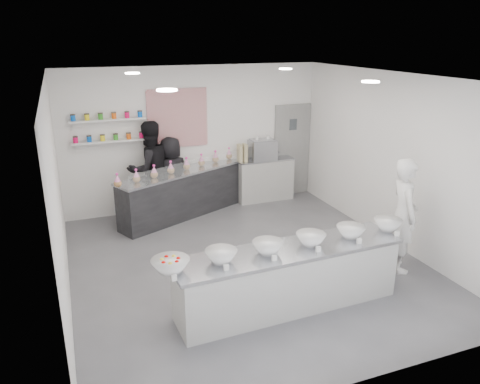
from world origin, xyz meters
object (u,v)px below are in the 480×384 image
at_px(woman_prep, 403,215).
at_px(staff_left, 150,169).
at_px(back_bar, 188,192).
at_px(staff_right, 172,175).
at_px(prep_counter, 288,278).
at_px(espresso_machine, 262,150).
at_px(espresso_ledge, 265,180).

xyz_separation_m(woman_prep, staff_left, (-3.25, 3.76, 0.07)).
xyz_separation_m(back_bar, staff_right, (-0.26, 0.25, 0.32)).
bearing_deg(back_bar, prep_counter, -109.18).
distance_m(espresso_machine, woman_prep, 3.86).
xyz_separation_m(prep_counter, back_bar, (-0.38, 3.88, 0.05)).
bearing_deg(staff_right, espresso_ledge, 169.62).
bearing_deg(espresso_machine, woman_prep, -78.69).
bearing_deg(back_bar, woman_prep, -78.84).
distance_m(espresso_ledge, staff_left, 2.62).
distance_m(prep_counter, espresso_ledge, 4.41).
distance_m(prep_counter, staff_right, 4.20).
bearing_deg(espresso_machine, prep_counter, -108.73).
xyz_separation_m(espresso_machine, woman_prep, (0.76, -3.78, -0.26)).
bearing_deg(espresso_machine, staff_left, -179.51).
bearing_deg(staff_left, espresso_machine, 164.12).
relative_size(espresso_ledge, woman_prep, 0.70).
height_order(back_bar, espresso_machine, espresso_machine).
bearing_deg(prep_counter, woman_prep, 7.75).
height_order(back_bar, woman_prep, woman_prep).
xyz_separation_m(espresso_machine, staff_left, (-2.49, -0.02, -0.19)).
bearing_deg(espresso_machine, espresso_ledge, 0.00).
bearing_deg(woman_prep, espresso_ledge, 29.18).
xyz_separation_m(back_bar, espresso_machine, (1.79, 0.27, 0.69)).
height_order(prep_counter, espresso_ledge, espresso_ledge).
relative_size(staff_left, staff_right, 1.22).
xyz_separation_m(espresso_machine, staff_right, (-2.05, -0.02, -0.36)).
relative_size(prep_counter, espresso_machine, 5.67).
height_order(espresso_machine, staff_left, staff_left).
bearing_deg(staff_left, staff_right, 163.63).
height_order(prep_counter, staff_left, staff_left).
distance_m(back_bar, staff_right, 0.49).
bearing_deg(back_bar, staff_left, 135.58).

